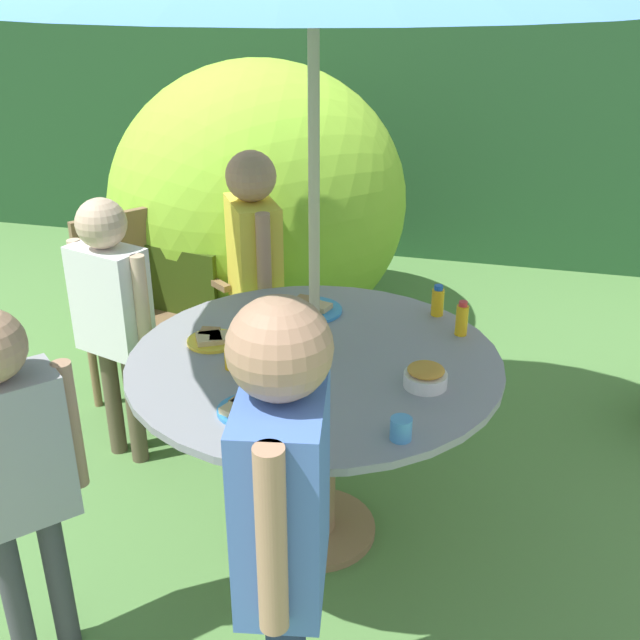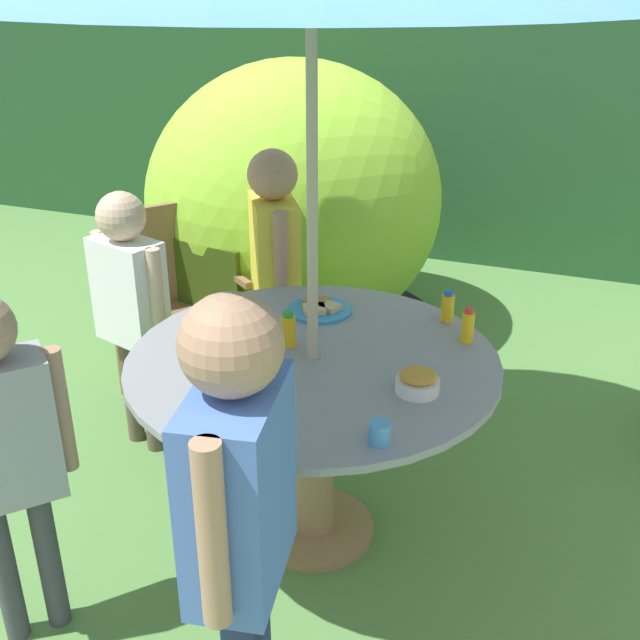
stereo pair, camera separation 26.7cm
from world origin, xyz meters
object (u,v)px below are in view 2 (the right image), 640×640
(dome_tent, at_px, (295,203))
(child_in_blue_shirt, at_px, (239,489))
(cup_near, at_px, (380,433))
(juice_bottle_near_right, at_px, (448,307))
(plate_near_left, at_px, (217,334))
(juice_bottle_center_front, at_px, (230,351))
(child_in_grey_shirt, at_px, (0,432))
(child_in_yellow_shirt, at_px, (275,253))
(juice_bottle_far_right, at_px, (468,326))
(plate_mid_left, at_px, (233,404))
(garden_table, at_px, (313,402))
(plate_center_back, at_px, (319,308))
(juice_bottle_far_left, at_px, (288,330))
(wooden_chair, at_px, (172,296))
(snack_bowl, at_px, (418,382))
(child_in_white_shirt, at_px, (129,291))

(dome_tent, relative_size, child_in_blue_shirt, 1.49)
(cup_near, bearing_deg, juice_bottle_near_right, 89.58)
(cup_near, bearing_deg, plate_near_left, 149.18)
(juice_bottle_near_right, xyz_separation_m, juice_bottle_center_front, (-0.62, -0.60, -0.01))
(child_in_grey_shirt, distance_m, cup_near, 1.10)
(child_in_yellow_shirt, relative_size, plate_near_left, 6.96)
(child_in_grey_shirt, height_order, juice_bottle_far_right, child_in_grey_shirt)
(dome_tent, relative_size, plate_mid_left, 10.86)
(garden_table, bearing_deg, plate_center_back, 107.18)
(juice_bottle_far_left, bearing_deg, child_in_grey_shirt, -124.84)
(juice_bottle_far_right, distance_m, cup_near, 0.74)
(child_in_yellow_shirt, relative_size, child_in_grey_shirt, 1.07)
(child_in_blue_shirt, relative_size, juice_bottle_center_front, 13.28)
(child_in_grey_shirt, bearing_deg, plate_near_left, 21.00)
(plate_mid_left, bearing_deg, child_in_blue_shirt, -61.84)
(garden_table, xyz_separation_m, plate_mid_left, (-0.11, -0.39, 0.19))
(child_in_grey_shirt, xyz_separation_m, plate_mid_left, (0.57, 0.37, 0.01))
(cup_near, bearing_deg, juice_bottle_center_front, 155.16)
(wooden_chair, height_order, dome_tent, dome_tent)
(plate_mid_left, height_order, cup_near, cup_near)
(snack_bowl, distance_m, plate_near_left, 0.79)
(juice_bottle_center_front, bearing_deg, plate_center_back, 75.16)
(wooden_chair, distance_m, child_in_blue_shirt, 2.06)
(juice_bottle_near_right, height_order, juice_bottle_far_right, juice_bottle_far_right)
(child_in_yellow_shirt, relative_size, child_in_white_shirt, 1.09)
(child_in_grey_shirt, height_order, plate_center_back, child_in_grey_shirt)
(wooden_chair, height_order, juice_bottle_far_left, wooden_chair)
(child_in_yellow_shirt, xyz_separation_m, juice_bottle_near_right, (0.84, -0.30, -0.00))
(dome_tent, xyz_separation_m, snack_bowl, (1.15, -1.79, 0.03))
(child_in_blue_shirt, xyz_separation_m, juice_bottle_center_front, (-0.40, 0.75, -0.07))
(dome_tent, distance_m, child_in_yellow_shirt, 0.97)
(wooden_chair, xyz_separation_m, dome_tent, (0.27, 0.92, 0.24))
(snack_bowl, bearing_deg, plate_near_left, 170.79)
(garden_table, bearing_deg, juice_bottle_far_right, 32.86)
(child_in_white_shirt, height_order, plate_near_left, child_in_white_shirt)
(child_in_yellow_shirt, distance_m, plate_near_left, 0.74)
(child_in_grey_shirt, relative_size, plate_mid_left, 6.35)
(plate_mid_left, relative_size, juice_bottle_center_front, 1.82)
(child_in_grey_shirt, xyz_separation_m, juice_bottle_far_left, (0.57, 0.82, 0.06))
(garden_table, distance_m, juice_bottle_near_right, 0.63)
(juice_bottle_center_front, bearing_deg, child_in_grey_shirt, -124.83)
(child_in_yellow_shirt, bearing_deg, plate_near_left, -24.92)
(garden_table, distance_m, snack_bowl, 0.46)
(garden_table, xyz_separation_m, wooden_chair, (-1.03, 0.76, -0.05))
(child_in_white_shirt, xyz_separation_m, plate_near_left, (0.55, -0.27, 0.02))
(plate_center_back, bearing_deg, plate_near_left, -127.93)
(child_in_white_shirt, xyz_separation_m, cup_near, (1.29, -0.71, 0.04))
(garden_table, bearing_deg, cup_near, -49.19)
(child_in_yellow_shirt, height_order, child_in_blue_shirt, child_in_blue_shirt)
(snack_bowl, xyz_separation_m, juice_bottle_near_right, (-0.02, 0.56, 0.02))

